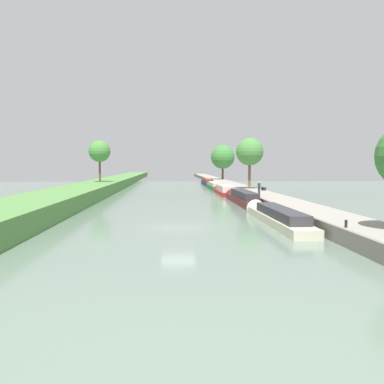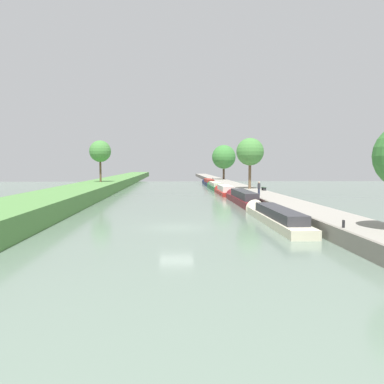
% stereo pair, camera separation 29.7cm
% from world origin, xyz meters
% --- Properties ---
extents(ground_plane, '(160.00, 160.00, 0.00)m').
position_xyz_m(ground_plane, '(0.00, 0.00, 0.00)').
color(ground_plane, slate).
extents(left_grassy_bank, '(6.57, 260.00, 1.66)m').
position_xyz_m(left_grassy_bank, '(-12.72, 0.00, 0.83)').
color(left_grassy_bank, '#518442').
rests_on(left_grassy_bank, ground_plane).
extents(right_towpath, '(3.84, 260.00, 0.95)m').
position_xyz_m(right_towpath, '(11.35, 0.00, 0.48)').
color(right_towpath, gray).
rests_on(right_towpath, ground_plane).
extents(stone_quay, '(0.25, 260.00, 1.00)m').
position_xyz_m(stone_quay, '(9.31, 0.00, 0.50)').
color(stone_quay, gray).
rests_on(stone_quay, ground_plane).
extents(narrowboat_cream, '(1.90, 15.05, 1.91)m').
position_xyz_m(narrowboat_cream, '(7.84, 1.97, 0.54)').
color(narrowboat_cream, beige).
rests_on(narrowboat_cream, ground_plane).
extents(narrowboat_maroon, '(1.87, 15.33, 2.10)m').
position_xyz_m(narrowboat_maroon, '(8.09, 18.07, 0.65)').
color(narrowboat_maroon, maroon).
rests_on(narrowboat_maroon, ground_plane).
extents(narrowboat_red, '(2.02, 11.46, 2.13)m').
position_xyz_m(narrowboat_red, '(7.88, 32.66, 0.58)').
color(narrowboat_red, maroon).
rests_on(narrowboat_red, ground_plane).
extents(narrowboat_green, '(1.87, 13.92, 1.87)m').
position_xyz_m(narrowboat_green, '(7.82, 46.05, 0.56)').
color(narrowboat_green, '#1E6033').
rests_on(narrowboat_green, ground_plane).
extents(narrowboat_navy, '(1.92, 13.92, 1.95)m').
position_xyz_m(narrowboat_navy, '(8.01, 61.46, 0.57)').
color(narrowboat_navy, '#141E42').
rests_on(narrowboat_navy, ground_plane).
extents(tree_rightbank_midnear, '(4.19, 4.19, 7.74)m').
position_xyz_m(tree_rightbank_midnear, '(11.61, 31.20, 6.56)').
color(tree_rightbank_midnear, brown).
rests_on(tree_rightbank_midnear, right_towpath).
extents(tree_rightbank_midfar, '(5.89, 5.89, 8.52)m').
position_xyz_m(tree_rightbank_midfar, '(12.60, 69.39, 6.51)').
color(tree_rightbank_midfar, '#4C3828').
rests_on(tree_rightbank_midfar, right_towpath).
extents(tree_leftbank_downstream, '(3.70, 3.70, 7.12)m').
position_xyz_m(tree_leftbank_downstream, '(-12.60, 40.03, 6.89)').
color(tree_leftbank_downstream, brown).
rests_on(tree_leftbank_downstream, left_grassy_bank).
extents(person_walking, '(0.34, 0.34, 1.66)m').
position_xyz_m(person_walking, '(10.13, 18.04, 1.83)').
color(person_walking, '#282D42').
rests_on(person_walking, right_towpath).
extents(mooring_bollard_near, '(0.16, 0.16, 0.45)m').
position_xyz_m(mooring_bollard_near, '(9.73, -6.50, 1.18)').
color(mooring_bollard_near, black).
rests_on(mooring_bollard_near, right_towpath).
extents(mooring_bollard_far, '(0.16, 0.16, 0.45)m').
position_xyz_m(mooring_bollard_far, '(9.73, 67.98, 1.18)').
color(mooring_bollard_far, black).
rests_on(mooring_bollard_far, right_towpath).
extents(park_bench, '(0.44, 1.50, 0.47)m').
position_xyz_m(park_bench, '(12.82, 26.98, 1.30)').
color(park_bench, '#333338').
rests_on(park_bench, right_towpath).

